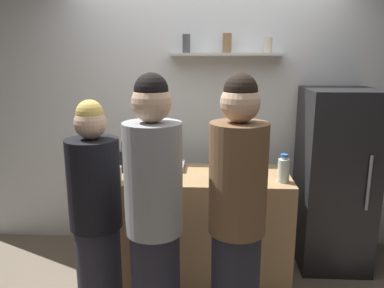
# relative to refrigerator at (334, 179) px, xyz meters

# --- Properties ---
(back_wall_assembly) EXTENTS (4.80, 0.32, 2.60)m
(back_wall_assembly) POSITION_rel_refrigerator_xyz_m (-1.12, 0.40, 0.51)
(back_wall_assembly) COLOR white
(back_wall_assembly) RESTS_ON ground
(refrigerator) EXTENTS (0.59, 0.65, 1.58)m
(refrigerator) POSITION_rel_refrigerator_xyz_m (0.00, 0.00, 0.00)
(refrigerator) COLOR black
(refrigerator) RESTS_ON ground
(counter) EXTENTS (1.57, 0.62, 0.91)m
(counter) POSITION_rel_refrigerator_xyz_m (-1.24, -0.31, -0.33)
(counter) COLOR #9E7A51
(counter) RESTS_ON ground
(baking_pan) EXTENTS (0.34, 0.24, 0.05)m
(baking_pan) POSITION_rel_refrigerator_xyz_m (-1.48, -0.18, 0.15)
(baking_pan) COLOR gray
(baking_pan) RESTS_ON counter
(utensil_holder) EXTENTS (0.12, 0.12, 0.22)m
(utensil_holder) POSITION_rel_refrigerator_xyz_m (-1.82, -0.54, 0.19)
(utensil_holder) COLOR #B2B2B7
(utensil_holder) RESTS_ON counter
(wine_bottle_dark_glass) EXTENTS (0.07, 0.07, 0.27)m
(wine_bottle_dark_glass) POSITION_rel_refrigerator_xyz_m (-1.80, -0.28, 0.23)
(wine_bottle_dark_glass) COLOR black
(wine_bottle_dark_glass) RESTS_ON counter
(wine_bottle_pale_glass) EXTENTS (0.08, 0.08, 0.30)m
(wine_bottle_pale_glass) POSITION_rel_refrigerator_xyz_m (-1.05, -0.25, 0.23)
(wine_bottle_pale_glass) COLOR #B2BFB2
(wine_bottle_pale_glass) RESTS_ON counter
(wine_bottle_green_glass) EXTENTS (0.08, 0.08, 0.35)m
(wine_bottle_green_glass) POSITION_rel_refrigerator_xyz_m (-1.06, -0.50, 0.26)
(wine_bottle_green_glass) COLOR #19471E
(wine_bottle_green_glass) RESTS_ON counter
(water_bottle_plastic) EXTENTS (0.09, 0.09, 0.22)m
(water_bottle_plastic) POSITION_rel_refrigerator_xyz_m (-0.54, -0.47, 0.22)
(water_bottle_plastic) COLOR silver
(water_bottle_plastic) RESTS_ON counter
(person_brown_jacket) EXTENTS (0.34, 0.34, 1.76)m
(person_brown_jacket) POSITION_rel_refrigerator_xyz_m (-0.93, -1.14, 0.09)
(person_brown_jacket) COLOR #262633
(person_brown_jacket) RESTS_ON ground
(person_blonde) EXTENTS (0.34, 0.34, 1.59)m
(person_blonde) POSITION_rel_refrigerator_xyz_m (-1.84, -0.95, -0.01)
(person_blonde) COLOR #262633
(person_blonde) RESTS_ON ground
(person_grey_hoodie) EXTENTS (0.34, 0.34, 1.76)m
(person_grey_hoodie) POSITION_rel_refrigerator_xyz_m (-1.41, -1.17, 0.09)
(person_grey_hoodie) COLOR #262633
(person_grey_hoodie) RESTS_ON ground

